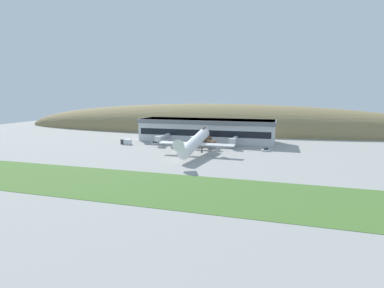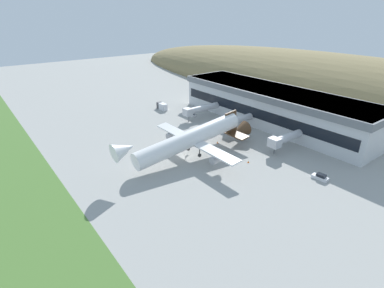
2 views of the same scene
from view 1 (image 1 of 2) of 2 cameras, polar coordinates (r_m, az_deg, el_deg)
ground_plane at (r=139.42m, az=-0.19°, el=-2.17°), size 437.25×437.25×0.00m
grass_strip_foreground at (r=93.94m, az=-9.11°, el=-7.95°), size 393.53×31.76×0.08m
hill_backdrop at (r=243.70m, az=4.27°, el=2.73°), size 353.27×76.97×41.74m
terminal_building at (r=183.23m, az=2.74°, el=2.95°), size 82.24×22.15×13.25m
jetway_0 at (r=171.11m, az=-5.60°, el=1.28°), size 3.38×17.15×5.43m
jetway_1 at (r=167.64m, az=0.76°, el=1.16°), size 3.38×11.86×5.43m
jetway_2 at (r=161.94m, az=7.96°, el=0.78°), size 3.38×14.24×5.43m
cargo_airplane at (r=139.29m, az=0.69°, el=0.34°), size 36.15×48.45×10.78m
service_car_0 at (r=153.94m, az=13.86°, el=-1.11°), size 4.32×2.15×1.55m
service_car_1 at (r=172.68m, az=-7.11°, el=0.19°), size 4.13×2.10×1.46m
fuel_truck at (r=175.04m, az=-12.41°, el=0.44°), size 6.33×2.66×2.89m
traffic_cone_0 at (r=153.73m, az=0.93°, el=-0.99°), size 0.52×0.52×0.58m
traffic_cone_1 at (r=148.03m, az=6.70°, el=-1.45°), size 0.52×0.52×0.58m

